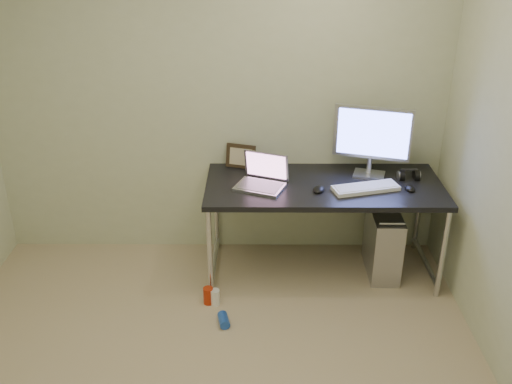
% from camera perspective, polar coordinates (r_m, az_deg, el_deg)
% --- Properties ---
extents(wall_back, '(3.50, 0.02, 2.50)m').
position_cam_1_polar(wall_back, '(4.38, -3.87, 8.90)').
color(wall_back, beige).
rests_on(wall_back, ground).
extents(desk, '(1.74, 0.76, 0.75)m').
position_cam_1_polar(desk, '(4.25, 6.78, -0.06)').
color(desk, black).
rests_on(desk, ground).
extents(tower_computer, '(0.22, 0.50, 0.55)m').
position_cam_1_polar(tower_computer, '(4.52, 12.56, -4.90)').
color(tower_computer, '#AEAEB3').
rests_on(tower_computer, ground).
extents(cable_a, '(0.01, 0.16, 0.69)m').
position_cam_1_polar(cable_a, '(4.73, 11.35, -1.35)').
color(cable_a, black).
rests_on(cable_a, ground).
extents(cable_b, '(0.02, 0.11, 0.71)m').
position_cam_1_polar(cable_b, '(4.74, 12.44, -1.67)').
color(cable_b, black).
rests_on(cable_b, ground).
extents(can_red, '(0.09, 0.09, 0.13)m').
position_cam_1_polar(can_red, '(4.18, -4.79, -10.29)').
color(can_red, '#B3290C').
rests_on(can_red, ground).
extents(can_white, '(0.08, 0.08, 0.12)m').
position_cam_1_polar(can_white, '(4.17, -4.11, -10.45)').
color(can_white, white).
rests_on(can_white, ground).
extents(can_blue, '(0.10, 0.14, 0.07)m').
position_cam_1_polar(can_blue, '(4.00, -3.25, -12.66)').
color(can_blue, blue).
rests_on(can_blue, ground).
extents(laptop, '(0.42, 0.38, 0.23)m').
position_cam_1_polar(laptop, '(4.15, 0.64, 1.37)').
color(laptop, silver).
rests_on(laptop, desk).
extents(monitor, '(0.56, 0.22, 0.54)m').
position_cam_1_polar(monitor, '(4.30, 11.56, 5.50)').
color(monitor, silver).
rests_on(monitor, desk).
extents(keyboard, '(0.50, 0.27, 0.03)m').
position_cam_1_polar(keyboard, '(4.17, 10.91, 0.39)').
color(keyboard, white).
rests_on(keyboard, desk).
extents(mouse_right, '(0.07, 0.11, 0.04)m').
position_cam_1_polar(mouse_right, '(4.24, 15.16, 0.45)').
color(mouse_right, black).
rests_on(mouse_right, desk).
extents(mouse_left, '(0.11, 0.14, 0.04)m').
position_cam_1_polar(mouse_left, '(4.10, 6.31, 0.38)').
color(mouse_left, black).
rests_on(mouse_left, desk).
extents(headphones, '(0.15, 0.09, 0.10)m').
position_cam_1_polar(headphones, '(4.41, 15.02, 1.61)').
color(headphones, black).
rests_on(headphones, desk).
extents(picture_frame, '(0.24, 0.13, 0.19)m').
position_cam_1_polar(picture_frame, '(4.44, -1.55, 3.60)').
color(picture_frame, black).
rests_on(picture_frame, desk).
extents(webcam, '(0.04, 0.03, 0.11)m').
position_cam_1_polar(webcam, '(4.37, 0.71, 3.12)').
color(webcam, silver).
rests_on(webcam, desk).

